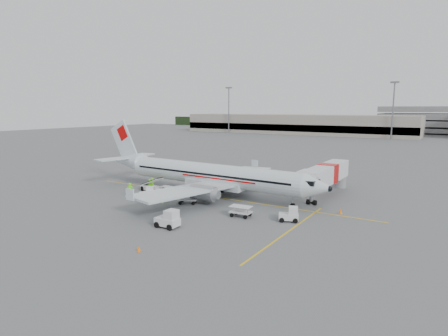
{
  "coord_description": "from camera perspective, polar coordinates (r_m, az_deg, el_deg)",
  "views": [
    {
      "loc": [
        27.52,
        -41.86,
        12.11
      ],
      "look_at": [
        0.0,
        2.0,
        3.8
      ],
      "focal_mm": 30.0,
      "sensor_mm": 36.0,
      "label": 1
    }
  ],
  "objects": [
    {
      "name": "crew_c",
      "position": [
        48.97,
        -9.35,
        -4.28
      ],
      "size": [
        0.99,
        1.27,
        1.72
      ],
      "primitive_type": "imported",
      "rotation": [
        0.0,
        0.0,
        1.93
      ],
      "color": "#82F919",
      "rests_on": "ground"
    },
    {
      "name": "tug_aft",
      "position": [
        51.49,
        -11.67,
        -3.72
      ],
      "size": [
        2.5,
        2.19,
        1.68
      ],
      "primitive_type": null,
      "rotation": [
        0.0,
        0.0,
        0.55
      ],
      "color": "silver",
      "rests_on": "ground"
    },
    {
      "name": "jet_bridge",
      "position": [
        54.1,
        15.45,
        -1.76
      ],
      "size": [
        3.35,
        16.89,
        4.42
      ],
      "primitive_type": null,
      "rotation": [
        0.0,
        0.0,
        -0.01
      ],
      "color": "silver",
      "rests_on": "ground"
    },
    {
      "name": "cart_loaded_a",
      "position": [
        50.28,
        -11.13,
        -4.29
      ],
      "size": [
        2.66,
        2.15,
        1.21
      ],
      "primitive_type": null,
      "rotation": [
        0.0,
        0.0,
        -0.39
      ],
      "color": "silver",
      "rests_on": "ground"
    },
    {
      "name": "aircraft",
      "position": [
        51.89,
        -1.94,
        1.26
      ],
      "size": [
        37.42,
        29.82,
        10.04
      ],
      "primitive_type": null,
      "rotation": [
        0.0,
        0.0,
        -0.04
      ],
      "color": "silver",
      "rests_on": "ground"
    },
    {
      "name": "ground",
      "position": [
        51.54,
        -1.19,
        -4.47
      ],
      "size": [
        360.0,
        360.0,
        0.0
      ],
      "primitive_type": "plane",
      "color": "#56595B"
    },
    {
      "name": "mast_center",
      "position": [
        161.44,
        24.34,
        7.92
      ],
      "size": [
        3.2,
        1.2,
        22.0
      ],
      "primitive_type": null,
      "color": "slate",
      "rests_on": "ground"
    },
    {
      "name": "stripe_lead",
      "position": [
        51.54,
        -1.19,
        -4.47
      ],
      "size": [
        44.0,
        0.2,
        0.01
      ],
      "primitive_type": "cube",
      "color": "yellow",
      "rests_on": "ground"
    },
    {
      "name": "cone_stbd",
      "position": [
        33.39,
        -12.85,
        -11.87
      ],
      "size": [
        0.34,
        0.34,
        0.56
      ],
      "primitive_type": "cone",
      "color": "orange",
      "rests_on": "ground"
    },
    {
      "name": "cone_port",
      "position": [
        56.49,
        9.09,
        -3.06
      ],
      "size": [
        0.38,
        0.38,
        0.62
      ],
      "primitive_type": "cone",
      "color": "orange",
      "rests_on": "ground"
    },
    {
      "name": "mast_west",
      "position": [
        187.26,
        0.73,
        8.77
      ],
      "size": [
        3.2,
        1.2,
        22.0
      ],
      "primitive_type": null,
      "color": "slate",
      "rests_on": "ground"
    },
    {
      "name": "treeline",
      "position": [
        218.79,
        24.99,
        5.88
      ],
      "size": [
        300.0,
        3.0,
        6.0
      ],
      "primitive_type": null,
      "color": "black",
      "rests_on": "ground"
    },
    {
      "name": "crew_d",
      "position": [
        53.32,
        -14.1,
        -3.23
      ],
      "size": [
        1.22,
        0.94,
        1.92
      ],
      "primitive_type": "imported",
      "rotation": [
        0.0,
        0.0,
        3.63
      ],
      "color": "#82F919",
      "rests_on": "ground"
    },
    {
      "name": "tug_fore",
      "position": [
        41.22,
        9.82,
        -6.92
      ],
      "size": [
        2.41,
        1.93,
        1.63
      ],
      "primitive_type": null,
      "rotation": [
        0.0,
        0.0,
        0.4
      ],
      "color": "silver",
      "rests_on": "ground"
    },
    {
      "name": "crew_a",
      "position": [
        56.46,
        -10.86,
        -2.45
      ],
      "size": [
        0.74,
        0.53,
        1.89
      ],
      "primitive_type": "imported",
      "rotation": [
        0.0,
        0.0,
        0.12
      ],
      "color": "#82F919",
      "rests_on": "ground"
    },
    {
      "name": "cart_empty_a",
      "position": [
        48.21,
        -5.56,
        -4.7
      ],
      "size": [
        2.8,
        2.36,
        1.26
      ],
      "primitive_type": null,
      "rotation": [
        0.0,
        0.0,
        0.47
      ],
      "color": "silver",
      "rests_on": "ground"
    },
    {
      "name": "belt_loader",
      "position": [
        55.68,
        -10.86,
        -2.09
      ],
      "size": [
        5.64,
        3.11,
        2.89
      ],
      "primitive_type": null,
      "rotation": [
        0.0,
        0.0,
        -0.22
      ],
      "color": "silver",
      "rests_on": "ground"
    },
    {
      "name": "stripe_cross",
      "position": [
        38.41,
        9.94,
        -9.39
      ],
      "size": [
        0.2,
        20.0,
        0.01
      ],
      "primitive_type": "cube",
      "color": "yellow",
      "rests_on": "ground"
    },
    {
      "name": "cone_nose",
      "position": [
        45.55,
        17.33,
        -6.28
      ],
      "size": [
        0.42,
        0.42,
        0.68
      ],
      "primitive_type": "cone",
      "color": "orange",
      "rests_on": "ground"
    },
    {
      "name": "cart_loaded_b",
      "position": [
        53.98,
        -8.6,
        -3.36
      ],
      "size": [
        2.2,
        1.44,
        1.08
      ],
      "primitive_type": null,
      "rotation": [
        0.0,
        0.0,
        -0.11
      ],
      "color": "silver",
      "rests_on": "ground"
    },
    {
      "name": "cart_empty_b",
      "position": [
        42.36,
        2.57,
        -6.62
      ],
      "size": [
        2.5,
        1.62,
        1.25
      ],
      "primitive_type": null,
      "rotation": [
        0.0,
        0.0,
        0.09
      ],
      "color": "silver",
      "rests_on": "ground"
    },
    {
      "name": "crew_b",
      "position": [
        56.84,
        -11.26,
        -2.49
      ],
      "size": [
        1.02,
        1.03,
        1.68
      ],
      "primitive_type": "imported",
      "rotation": [
        0.0,
        0.0,
        -0.84
      ],
      "color": "#82F919",
      "rests_on": "ground"
    },
    {
      "name": "tug_mid",
      "position": [
        39.05,
        -8.64,
        -7.6
      ],
      "size": [
        2.48,
        1.45,
        1.9
      ],
      "primitive_type": null,
      "rotation": [
        0.0,
        0.0,
        0.02
      ],
      "color": "silver",
      "rests_on": "ground"
    },
    {
      "name": "terminal_west",
      "position": [
        184.8,
        10.72,
        6.6
      ],
      "size": [
        110.0,
        22.0,
        9.0
      ],
      "primitive_type": null,
      "color": "gray",
      "rests_on": "ground"
    }
  ]
}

